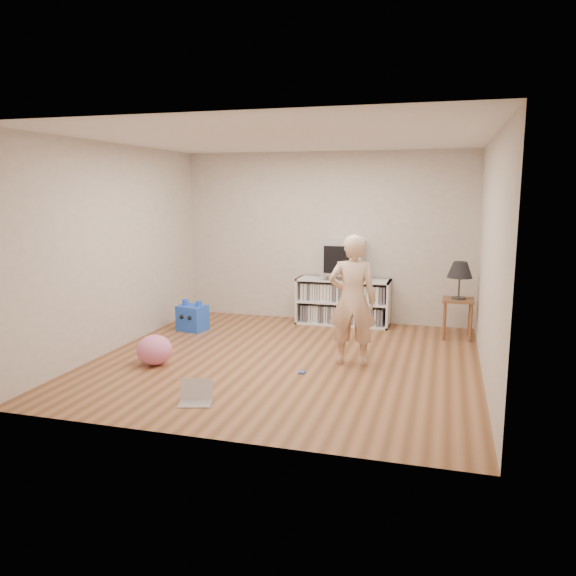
# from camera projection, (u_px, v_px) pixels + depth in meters

# --- Properties ---
(ground) EXTENTS (4.50, 4.50, 0.00)m
(ground) POSITION_uv_depth(u_px,v_px,m) (286.00, 360.00, 6.75)
(ground) COLOR brown
(ground) RESTS_ON ground
(walls) EXTENTS (4.52, 4.52, 2.60)m
(walls) POSITION_uv_depth(u_px,v_px,m) (286.00, 253.00, 6.53)
(walls) COLOR #BEB4A7
(walls) RESTS_ON ground
(ceiling) EXTENTS (4.50, 4.50, 0.01)m
(ceiling) POSITION_uv_depth(u_px,v_px,m) (286.00, 138.00, 6.30)
(ceiling) COLOR white
(ceiling) RESTS_ON walls
(media_unit) EXTENTS (1.40, 0.45, 0.70)m
(media_unit) POSITION_uv_depth(u_px,v_px,m) (343.00, 301.00, 8.53)
(media_unit) COLOR white
(media_unit) RESTS_ON ground
(dvd_deck) EXTENTS (0.45, 0.35, 0.07)m
(dvd_deck) POSITION_uv_depth(u_px,v_px,m) (343.00, 277.00, 8.45)
(dvd_deck) COLOR gray
(dvd_deck) RESTS_ON media_unit
(crt_tv) EXTENTS (0.60, 0.53, 0.50)m
(crt_tv) POSITION_uv_depth(u_px,v_px,m) (344.00, 258.00, 8.40)
(crt_tv) COLOR #A0A0A5
(crt_tv) RESTS_ON dvd_deck
(side_table) EXTENTS (0.42, 0.42, 0.55)m
(side_table) POSITION_uv_depth(u_px,v_px,m) (458.00, 308.00, 7.71)
(side_table) COLOR brown
(side_table) RESTS_ON ground
(table_lamp) EXTENTS (0.34, 0.34, 0.52)m
(table_lamp) POSITION_uv_depth(u_px,v_px,m) (460.00, 271.00, 7.62)
(table_lamp) COLOR #333333
(table_lamp) RESTS_ON side_table
(person) EXTENTS (0.60, 0.43, 1.53)m
(person) POSITION_uv_depth(u_px,v_px,m) (352.00, 300.00, 6.48)
(person) COLOR beige
(person) RESTS_ON ground
(laptop) EXTENTS (0.37, 0.32, 0.21)m
(laptop) POSITION_uv_depth(u_px,v_px,m) (196.00, 396.00, 5.41)
(laptop) COLOR silver
(laptop) RESTS_ON ground
(playing_cards) EXTENTS (0.07, 0.09, 0.02)m
(playing_cards) POSITION_uv_depth(u_px,v_px,m) (302.00, 372.00, 6.27)
(playing_cards) COLOR #4157AD
(playing_cards) RESTS_ON ground
(plush_blue) EXTENTS (0.44, 0.39, 0.45)m
(plush_blue) POSITION_uv_depth(u_px,v_px,m) (192.00, 317.00, 8.17)
(plush_blue) COLOR blue
(plush_blue) RESTS_ON ground
(plush_pink) EXTENTS (0.53, 0.53, 0.35)m
(plush_pink) POSITION_uv_depth(u_px,v_px,m) (154.00, 350.00, 6.56)
(plush_pink) COLOR pink
(plush_pink) RESTS_ON ground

